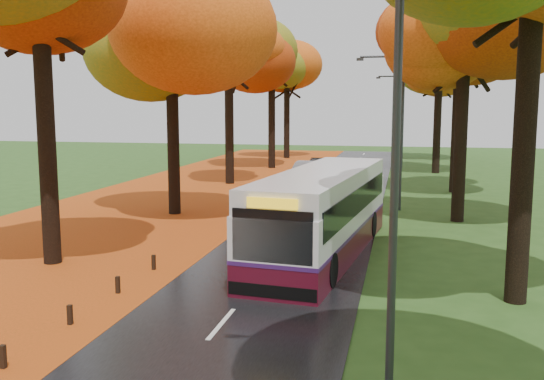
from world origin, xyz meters
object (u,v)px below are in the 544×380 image
(streetlamp_near, at_px, (380,152))
(bus, at_px, (323,211))
(car_white, at_px, (294,182))
(car_dark, at_px, (316,167))
(streetlamp_far, at_px, (400,114))
(car_silver, at_px, (307,172))
(streetlamp_mid, at_px, (397,120))

(streetlamp_near, distance_m, bus, 12.30)
(car_white, bearing_deg, car_dark, 98.34)
(streetlamp_far, xyz_separation_m, bus, (-2.43, -32.34, -3.07))
(bus, xyz_separation_m, car_silver, (-3.81, 20.25, -0.86))
(streetlamp_mid, bearing_deg, car_white, 140.01)
(streetlamp_near, xyz_separation_m, streetlamp_mid, (0.00, 22.00, 0.00))
(streetlamp_near, relative_size, car_dark, 1.93)
(streetlamp_near, bearing_deg, streetlamp_far, 90.00)
(streetlamp_far, relative_size, car_white, 2.12)
(car_white, distance_m, car_silver, 4.63)
(car_dark, bearing_deg, car_silver, -88.52)
(streetlamp_mid, distance_m, car_dark, 16.63)
(streetlamp_far, distance_m, bus, 32.58)
(car_white, bearing_deg, streetlamp_near, -68.66)
(streetlamp_far, bearing_deg, bus, -94.29)
(streetlamp_far, bearing_deg, car_white, -110.64)
(streetlamp_mid, bearing_deg, car_dark, 112.99)
(streetlamp_far, height_order, car_silver, streetlamp_far)
(streetlamp_near, relative_size, streetlamp_far, 1.00)
(car_silver, bearing_deg, car_dark, 98.12)
(streetlamp_near, xyz_separation_m, car_dark, (-6.30, 36.84, -4.07))
(car_silver, bearing_deg, car_white, -83.29)
(streetlamp_far, relative_size, car_dark, 1.93)
(bus, bearing_deg, car_dark, 105.15)
(streetlamp_near, height_order, streetlamp_mid, same)
(streetlamp_far, relative_size, bus, 0.67)
(bus, height_order, car_silver, bus)
(car_white, xyz_separation_m, car_silver, (0.06, 4.63, 0.10))
(bus, bearing_deg, streetlamp_near, -71.83)
(streetlamp_far, xyz_separation_m, car_white, (-6.30, -16.72, -4.03))
(bus, height_order, car_dark, bus)
(streetlamp_near, bearing_deg, car_silver, 101.06)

